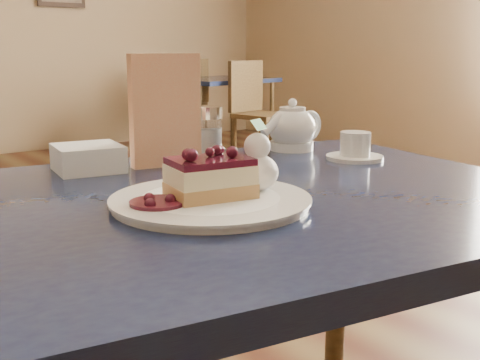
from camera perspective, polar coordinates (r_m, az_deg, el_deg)
main_table at (r=0.93m, az=-4.02°, el=-6.28°), size 1.27×0.96×0.73m
dessert_plate at (r=0.87m, az=-2.81°, el=-2.05°), size 0.28×0.28×0.01m
cheesecake_slice at (r=0.86m, az=-2.84°, el=0.18°), size 0.13×0.10×0.06m
whipped_cream at (r=0.90m, az=1.63°, el=0.76°), size 0.06×0.06×0.06m
berry_sauce at (r=0.83m, az=-7.83°, el=-2.17°), size 0.08×0.08×0.01m
tea_set at (r=1.32m, az=6.10°, el=4.46°), size 0.18×0.28×0.10m
menu_card at (r=1.16m, az=-7.10°, el=6.55°), size 0.14×0.05×0.21m
sugar_shaker at (r=1.24m, az=-2.97°, el=4.61°), size 0.06×0.06×0.11m
napkin_stack at (r=1.14m, az=-14.22°, el=2.04°), size 0.13×0.13×0.05m
bg_table_far_right at (r=5.46m, az=-2.10°, el=3.06°), size 1.04×1.67×1.11m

